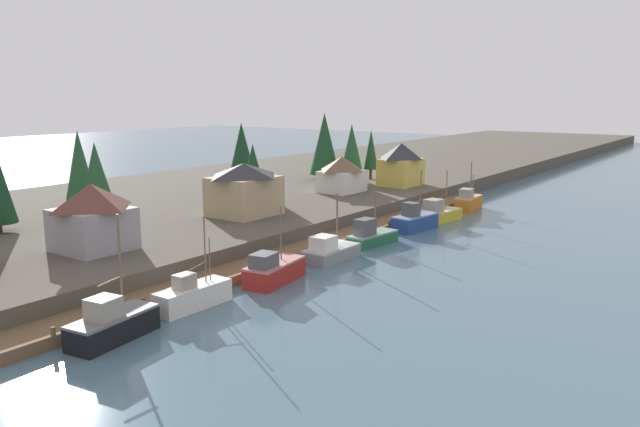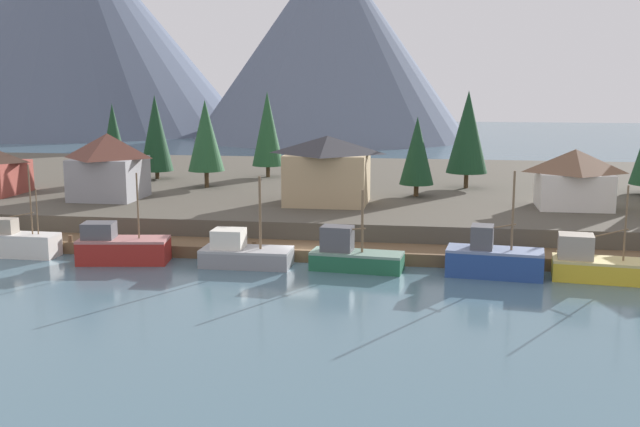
# 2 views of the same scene
# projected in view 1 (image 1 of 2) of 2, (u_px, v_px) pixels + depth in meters

# --- Properties ---
(ground_plane) EXTENTS (400.00, 400.00, 1.00)m
(ground_plane) POSITION_uv_depth(u_px,v_px,m) (216.00, 233.00, 85.87)
(ground_plane) COLOR #476675
(dock) EXTENTS (80.00, 4.00, 1.60)m
(dock) POSITION_uv_depth(u_px,v_px,m) (325.00, 244.00, 75.32)
(dock) COLOR brown
(dock) RESTS_ON ground_plane
(shoreline_bank) EXTENTS (400.00, 56.00, 2.50)m
(shoreline_bank) POSITION_uv_depth(u_px,v_px,m) (156.00, 210.00, 92.45)
(shoreline_bank) COLOR #4C473D
(shoreline_bank) RESTS_ON ground_plane
(fishing_boat_black) EXTENTS (7.40, 3.60, 9.31)m
(fishing_boat_black) POSITION_uv_depth(u_px,v_px,m) (112.00, 324.00, 46.92)
(fishing_boat_black) COLOR black
(fishing_boat_black) RESTS_ON ground_plane
(fishing_boat_white) EXTENTS (7.14, 2.42, 7.74)m
(fishing_boat_white) POSITION_uv_depth(u_px,v_px,m) (192.00, 295.00, 54.09)
(fishing_boat_white) COLOR silver
(fishing_boat_white) RESTS_ON ground_plane
(fishing_boat_red) EXTENTS (7.46, 3.96, 7.30)m
(fishing_boat_red) POSITION_uv_depth(u_px,v_px,m) (273.00, 270.00, 61.28)
(fishing_boat_red) COLOR maroon
(fishing_boat_red) RESTS_ON ground_plane
(fishing_boat_grey) EXTENTS (7.11, 3.19, 7.19)m
(fishing_boat_grey) POSITION_uv_depth(u_px,v_px,m) (330.00, 251.00, 69.56)
(fishing_boat_grey) COLOR gray
(fishing_boat_grey) RESTS_ON ground_plane
(fishing_boat_green) EXTENTS (7.32, 3.23, 6.30)m
(fishing_boat_green) POSITION_uv_depth(u_px,v_px,m) (371.00, 236.00, 76.48)
(fishing_boat_green) COLOR #1E5B3D
(fishing_boat_green) RESTS_ON ground_plane
(fishing_boat_blue) EXTENTS (7.38, 3.65, 8.00)m
(fishing_boat_blue) POSITION_uv_depth(u_px,v_px,m) (414.00, 221.00, 84.81)
(fishing_boat_blue) COLOR navy
(fishing_boat_blue) RESTS_ON ground_plane
(fishing_boat_yellow) EXTENTS (7.39, 3.74, 7.11)m
(fishing_boat_yellow) POSITION_uv_depth(u_px,v_px,m) (439.00, 213.00, 90.75)
(fishing_boat_yellow) COLOR gold
(fishing_boat_yellow) RESTS_ON ground_plane
(fishing_boat_orange) EXTENTS (6.64, 3.19, 7.46)m
(fishing_boat_orange) POSITION_uv_depth(u_px,v_px,m) (468.00, 202.00, 99.51)
(fishing_boat_orange) COLOR #CC6B1E
(fishing_boat_orange) RESTS_ON ground_plane
(house_tan) EXTENTS (8.29, 7.29, 6.71)m
(house_tan) POSITION_uv_depth(u_px,v_px,m) (244.00, 189.00, 81.59)
(house_tan) COLOR tan
(house_tan) RESTS_ON shoreline_bank
(house_yellow) EXTENTS (7.47, 5.80, 7.20)m
(house_yellow) POSITION_uv_depth(u_px,v_px,m) (401.00, 164.00, 107.97)
(house_yellow) COLOR gold
(house_yellow) RESTS_ON shoreline_bank
(house_white) EXTENTS (7.04, 5.66, 5.64)m
(house_white) POSITION_uv_depth(u_px,v_px,m) (342.00, 174.00, 100.95)
(house_white) COLOR silver
(house_white) RESTS_ON shoreline_bank
(house_grey) EXTENTS (6.80, 6.91, 6.73)m
(house_grey) POSITION_uv_depth(u_px,v_px,m) (92.00, 216.00, 63.33)
(house_grey) COLOR gray
(house_grey) RESTS_ON shoreline_bank
(conifer_near_left) EXTENTS (4.62, 4.62, 10.97)m
(conifer_near_left) POSITION_uv_depth(u_px,v_px,m) (242.00, 152.00, 99.81)
(conifer_near_left) COLOR #4C3823
(conifer_near_left) RESTS_ON shoreline_bank
(conifer_near_right) EXTENTS (4.22, 4.22, 10.17)m
(conifer_near_right) POSITION_uv_depth(u_px,v_px,m) (352.00, 149.00, 112.06)
(conifer_near_right) COLOR #4C3823
(conifer_near_right) RESTS_ON shoreline_bank
(conifer_mid_left) EXTENTS (3.59, 3.59, 8.35)m
(conifer_mid_left) POSITION_uv_depth(u_px,v_px,m) (253.00, 169.00, 91.67)
(conifer_mid_left) COLOR #4C3823
(conifer_mid_left) RESTS_ON shoreline_bank
(conifer_mid_right) EXTENTS (4.12, 4.12, 9.92)m
(conifer_mid_right) POSITION_uv_depth(u_px,v_px,m) (96.00, 177.00, 74.31)
(conifer_mid_right) COLOR #4C3823
(conifer_mid_right) RESTS_ON shoreline_bank
(conifer_back_right) EXTENTS (3.95, 3.95, 10.72)m
(conifer_back_right) POSITION_uv_depth(u_px,v_px,m) (79.00, 165.00, 84.11)
(conifer_back_right) COLOR #4C3823
(conifer_back_right) RESTS_ON shoreline_bank
(conifer_far_left) EXTENTS (5.45, 5.45, 12.02)m
(conifer_far_left) POSITION_uv_depth(u_px,v_px,m) (324.00, 144.00, 114.62)
(conifer_far_left) COLOR #4C3823
(conifer_far_left) RESTS_ON shoreline_bank
(conifer_far_right) EXTENTS (2.62, 2.62, 8.98)m
(conifer_far_right) POSITION_uv_depth(u_px,v_px,m) (371.00, 150.00, 115.49)
(conifer_far_right) COLOR #4C3823
(conifer_far_right) RESTS_ON shoreline_bank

